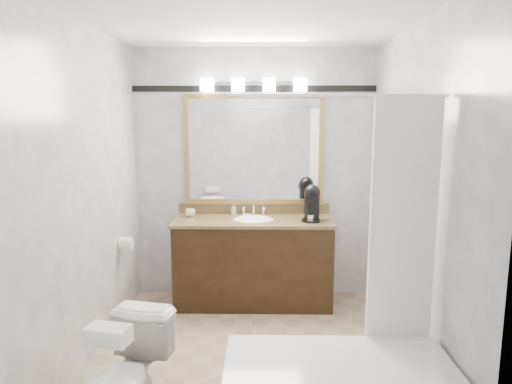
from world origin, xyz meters
TOP-DOWN VIEW (x-y plane):
  - room at (0.00, 0.00)m, footprint 2.42×2.62m
  - vanity at (0.00, 1.02)m, footprint 1.53×0.58m
  - mirror at (0.00, 1.28)m, footprint 1.40×0.04m
  - vanity_light_bar at (0.00, 1.23)m, footprint 1.02×0.14m
  - accent_stripe at (0.00, 1.29)m, footprint 2.40×0.01m
  - tp_roll at (-1.14, 0.66)m, footprint 0.11×0.12m
  - toilet at (-0.69, -0.92)m, footprint 0.51×0.73m
  - tissue_box at (-0.69, -1.12)m, footprint 0.24×0.16m
  - coffee_maker at (0.56, 0.98)m, footprint 0.18×0.22m
  - cup_left at (-0.63, 1.13)m, footprint 0.10×0.10m
  - soap_bottle_a at (-0.20, 1.23)m, footprint 0.05×0.05m
  - soap_bar at (-0.07, 1.13)m, footprint 0.09×0.06m

SIDE VIEW (x-z plane):
  - toilet at x=-0.69m, z-range 0.00..0.68m
  - vanity at x=0.00m, z-range -0.04..0.93m
  - tp_roll at x=-1.14m, z-range 0.64..0.76m
  - tissue_box at x=-0.69m, z-range 0.68..0.77m
  - soap_bar at x=-0.07m, z-range 0.85..0.87m
  - cup_left at x=-0.63m, z-range 0.85..0.93m
  - soap_bottle_a at x=-0.20m, z-range 0.85..0.96m
  - coffee_maker at x=0.56m, z-range 0.86..1.20m
  - room at x=0.00m, z-range -0.01..2.51m
  - mirror at x=0.00m, z-range 0.95..2.05m
  - accent_stripe at x=0.00m, z-range 2.07..2.13m
  - vanity_light_bar at x=0.00m, z-range 2.07..2.19m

